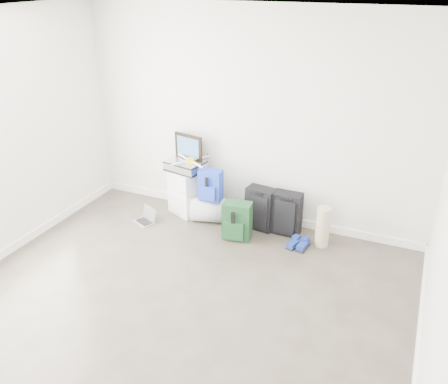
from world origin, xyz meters
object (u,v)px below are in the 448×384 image
at_px(boxes_stack, 186,191).
at_px(briefcase, 185,166).
at_px(large_suitcase, 260,209).
at_px(carry_on, 287,214).
at_px(laptop, 146,219).
at_px(duffel_bag, 212,210).

height_order(boxes_stack, briefcase, briefcase).
distance_m(boxes_stack, large_suitcase, 1.06).
height_order(briefcase, large_suitcase, briefcase).
relative_size(large_suitcase, carry_on, 1.01).
xyz_separation_m(carry_on, laptop, (-1.77, -0.46, -0.23)).
height_order(briefcase, laptop, briefcase).
height_order(duffel_bag, large_suitcase, large_suitcase).
xyz_separation_m(briefcase, carry_on, (1.41, -0.00, -0.41)).
height_order(large_suitcase, laptop, large_suitcase).
bearing_deg(briefcase, large_suitcase, 10.79).
relative_size(briefcase, carry_on, 0.85).
relative_size(carry_on, laptop, 1.69).
bearing_deg(large_suitcase, duffel_bag, -165.53).
relative_size(duffel_bag, large_suitcase, 0.95).
bearing_deg(duffel_bag, briefcase, 153.64).
relative_size(briefcase, large_suitcase, 0.85).
bearing_deg(laptop, briefcase, 76.17).
distance_m(duffel_bag, large_suitcase, 0.66).
bearing_deg(briefcase, duffel_bag, -0.49).
bearing_deg(carry_on, large_suitcase, -178.24).
xyz_separation_m(briefcase, large_suitcase, (1.06, -0.01, -0.41)).
height_order(boxes_stack, duffel_bag, boxes_stack).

